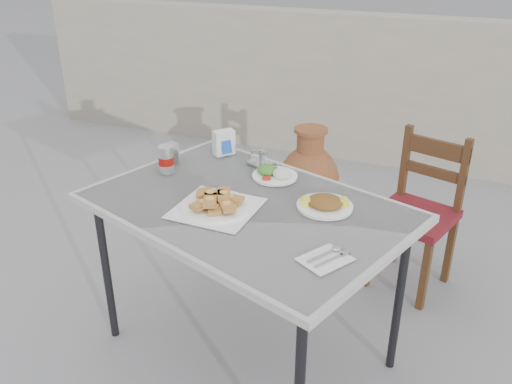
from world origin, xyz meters
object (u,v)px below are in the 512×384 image
at_px(soda_can, 166,159).
at_px(terracotta_urn, 308,184).
at_px(salad_chopped_plate, 325,203).
at_px(chair, 418,211).
at_px(cola_glass, 172,155).
at_px(condiment_caddy, 260,160).
at_px(napkin_holder, 224,143).
at_px(pide_plate, 216,202).
at_px(salad_rice_plate, 274,173).
at_px(cafe_table, 246,215).

distance_m(soda_can, terracotta_urn, 1.25).
xyz_separation_m(salad_chopped_plate, chair, (0.31, 0.79, -0.36)).
relative_size(cola_glass, condiment_caddy, 0.71).
relative_size(cola_glass, napkin_holder, 0.78).
xyz_separation_m(napkin_holder, condiment_caddy, (0.22, -0.06, -0.04)).
distance_m(pide_plate, terracotta_urn, 1.40).
bearing_deg(salad_chopped_plate, soda_can, 175.29).
distance_m(salad_chopped_plate, cola_glass, 0.83).
bearing_deg(napkin_holder, chair, 62.65).
distance_m(salad_rice_plate, condiment_caddy, 0.15).
bearing_deg(terracotta_urn, soda_can, -109.08).
bearing_deg(salad_rice_plate, chair, 43.97).
bearing_deg(salad_chopped_plate, chair, 68.39).
bearing_deg(napkin_holder, condiment_caddy, 23.16).
distance_m(salad_chopped_plate, terracotta_urn, 1.30).
relative_size(napkin_holder, chair, 0.15).
relative_size(condiment_caddy, chair, 0.16).
bearing_deg(soda_can, chair, 33.65).
bearing_deg(cola_glass, pide_plate, -40.40).
bearing_deg(salad_rice_plate, condiment_caddy, 136.94).
bearing_deg(soda_can, napkin_holder, 63.64).
distance_m(cafe_table, soda_can, 0.50).
bearing_deg(terracotta_urn, condiment_caddy, -90.14).
bearing_deg(napkin_holder, salad_chopped_plate, 8.09).
relative_size(salad_chopped_plate, chair, 0.27).
bearing_deg(soda_can, terracotta_urn, 70.92).
height_order(pide_plate, chair, chair).
bearing_deg(condiment_caddy, pide_plate, -89.69).
height_order(cafe_table, cola_glass, cola_glass).
bearing_deg(salad_rice_plate, terracotta_urn, 96.69).
bearing_deg(chair, terracotta_urn, 171.68).
height_order(salad_chopped_plate, condiment_caddy, condiment_caddy).
height_order(salad_rice_plate, napkin_holder, napkin_holder).
xyz_separation_m(salad_chopped_plate, soda_can, (-0.78, 0.06, 0.05)).
xyz_separation_m(cafe_table, cola_glass, (-0.50, 0.25, 0.10)).
xyz_separation_m(pide_plate, condiment_caddy, (-0.00, 0.48, -0.00)).
xyz_separation_m(pide_plate, terracotta_urn, (-0.00, 1.31, -0.49)).
relative_size(napkin_holder, condiment_caddy, 0.91).
height_order(pide_plate, salad_chopped_plate, pide_plate).
bearing_deg(condiment_caddy, terracotta_urn, 89.86).
height_order(cola_glass, chair, cola_glass).
xyz_separation_m(condiment_caddy, terracotta_urn, (0.00, 0.83, -0.49)).
bearing_deg(chair, pide_plate, -109.00).
height_order(chair, terracotta_urn, chair).
distance_m(cafe_table, cola_glass, 0.56).
relative_size(chair, terracotta_urn, 1.22).
relative_size(cola_glass, chair, 0.11).
distance_m(cola_glass, condiment_caddy, 0.42).
distance_m(chair, terracotta_urn, 0.81).
bearing_deg(cafe_table, salad_chopped_plate, 14.85).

